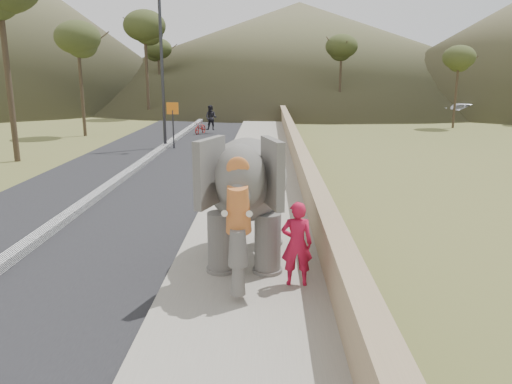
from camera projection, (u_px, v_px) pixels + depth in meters
The scene contains 12 objects.
ground at pixel (244, 293), 9.09m from camera, with size 160.00×160.00×0.00m, color olive.
road at pixel (125, 178), 18.92m from camera, with size 7.00×120.00×0.03m, color black.
median at pixel (125, 175), 18.90m from camera, with size 0.35×120.00×0.22m, color black.
walkway at pixel (256, 177), 18.79m from camera, with size 3.00×120.00×0.15m, color #9E9687.
parapet at pixel (301, 165), 18.64m from camera, with size 0.30×120.00×1.10m, color tan.
lamppost at pixel (167, 53), 25.24m from camera, with size 1.76×0.36×8.00m.
signboard at pixel (173, 117), 25.76m from camera, with size 0.60×0.08×2.40m.
distant_car at pixel (468, 111), 42.21m from camera, with size 1.70×4.23×1.44m, color silver.
hill_far at pixel (299, 51), 75.36m from camera, with size 80.00×80.00×14.00m, color brown.
elephant_and_man at pixel (248, 197), 10.17m from camera, with size 2.19×3.67×2.62m.
motorcyclist at pixel (206, 123), 32.19m from camera, with size 1.63×1.64×1.85m.
trees at pixel (266, 73), 35.93m from camera, with size 47.66×42.46×9.25m.
Camera 1 is at (0.42, -8.40, 3.93)m, focal length 35.00 mm.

